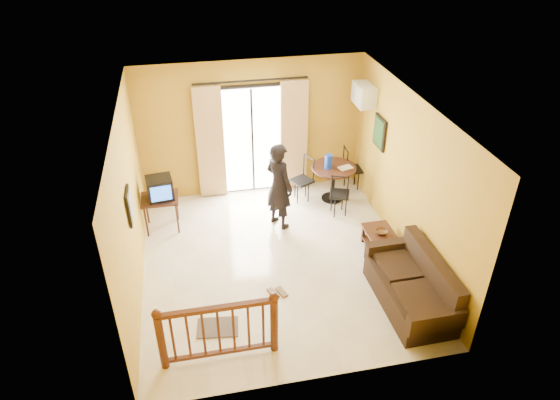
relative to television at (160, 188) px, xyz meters
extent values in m
plane|color=beige|center=(1.87, -1.41, -0.87)|extent=(5.00, 5.00, 0.00)
plane|color=white|center=(1.87, -1.41, 1.93)|extent=(5.00, 5.00, 0.00)
plane|color=#B78C23|center=(1.87, 1.09, 0.53)|extent=(4.50, 0.00, 4.50)
plane|color=#B78C23|center=(1.87, -3.91, 0.53)|extent=(4.50, 0.00, 4.50)
plane|color=#B78C23|center=(-0.38, -1.41, 0.53)|extent=(0.00, 5.00, 5.00)
plane|color=#B78C23|center=(4.12, -1.41, 0.53)|extent=(0.00, 5.00, 5.00)
cube|color=black|center=(1.87, 1.08, 0.28)|extent=(1.34, 0.03, 2.34)
cube|color=white|center=(1.87, 1.04, 0.28)|extent=(1.20, 0.04, 2.20)
cube|color=black|center=(1.87, 1.02, 0.28)|extent=(0.04, 0.02, 2.20)
cube|color=beige|center=(1.02, 0.99, 0.33)|extent=(0.55, 0.08, 2.35)
cube|color=beige|center=(2.72, 0.99, 0.33)|extent=(0.55, 0.08, 2.35)
cylinder|color=black|center=(1.87, 0.99, 1.55)|extent=(2.20, 0.04, 0.04)
cube|color=black|center=(-0.03, 0.00, -0.22)|extent=(0.67, 0.56, 0.04)
cylinder|color=black|center=(-0.31, -0.22, -0.55)|extent=(0.04, 0.04, 0.65)
cylinder|color=black|center=(0.25, -0.22, -0.55)|extent=(0.04, 0.04, 0.65)
cylinder|color=black|center=(-0.31, 0.23, -0.55)|extent=(0.04, 0.04, 0.65)
cylinder|color=black|center=(0.25, 0.23, -0.55)|extent=(0.04, 0.04, 0.65)
cube|color=black|center=(0.00, 0.00, 0.00)|extent=(0.50, 0.46, 0.41)
cube|color=blue|center=(0.02, -0.20, 0.00)|extent=(0.36, 0.06, 0.29)
cube|color=black|center=(-0.35, -1.61, 0.68)|extent=(0.04, 0.42, 0.52)
cube|color=#635D55|center=(-0.33, -1.61, 0.68)|extent=(0.01, 0.34, 0.44)
cylinder|color=black|center=(3.41, 0.37, -0.14)|extent=(0.90, 0.90, 0.04)
cylinder|color=black|center=(3.41, 0.37, -0.51)|extent=(0.08, 0.08, 0.73)
cylinder|color=black|center=(3.41, 0.37, -0.86)|extent=(0.44, 0.44, 0.03)
cylinder|color=#1436BB|center=(3.28, 0.34, 0.02)|extent=(0.15, 0.15, 0.29)
cube|color=beige|center=(3.62, 0.27, -0.11)|extent=(0.32, 0.25, 0.02)
cube|color=white|center=(3.97, 0.54, 1.28)|extent=(0.30, 0.60, 0.40)
cube|color=gray|center=(3.82, 0.54, 1.28)|extent=(0.02, 0.56, 0.36)
cube|color=black|center=(4.09, -0.11, 0.78)|extent=(0.04, 0.50, 0.60)
cube|color=black|center=(4.06, -0.11, 0.78)|extent=(0.01, 0.42, 0.52)
cube|color=black|center=(3.72, -1.56, -0.51)|extent=(0.48, 0.87, 0.04)
cube|color=black|center=(3.72, -1.56, -0.76)|extent=(0.44, 0.83, 0.03)
cube|color=black|center=(3.53, -1.95, -0.69)|extent=(0.05, 0.05, 0.37)
cube|color=black|center=(3.91, -1.95, -0.69)|extent=(0.05, 0.05, 0.37)
cube|color=black|center=(3.53, -1.17, -0.69)|extent=(0.05, 0.05, 0.37)
cube|color=black|center=(3.91, -1.17, -0.69)|extent=(0.05, 0.05, 0.37)
imported|color=#52361C|center=(3.72, -1.51, -0.45)|extent=(0.26, 0.26, 0.07)
cube|color=black|center=(3.67, -2.84, -0.66)|extent=(0.86, 1.69, 0.42)
cube|color=black|center=(3.98, -2.84, -0.30)|extent=(0.21, 1.68, 0.58)
cube|color=black|center=(3.67, -3.66, -0.43)|extent=(0.84, 0.18, 0.31)
cube|color=black|center=(3.67, -2.02, -0.43)|extent=(0.84, 0.18, 0.31)
cube|color=black|center=(3.62, -3.21, -0.42)|extent=(0.59, 0.69, 0.10)
cube|color=black|center=(3.62, -2.47, -0.42)|extent=(0.59, 0.69, 0.10)
imported|color=black|center=(2.14, -0.31, -0.02)|extent=(0.68, 0.74, 1.70)
cylinder|color=#471E0F|center=(-0.03, -3.31, -0.41)|extent=(0.11, 0.11, 0.92)
cylinder|color=#471E0F|center=(1.47, -3.31, -0.41)|extent=(0.11, 0.11, 0.92)
sphere|color=#471E0F|center=(-0.03, -3.31, 0.10)|extent=(0.13, 0.13, 0.13)
sphere|color=#471E0F|center=(1.47, -3.31, 0.10)|extent=(0.13, 0.13, 0.13)
cube|color=#471E0F|center=(0.72, -3.31, 0.05)|extent=(1.55, 0.08, 0.06)
cube|color=#471E0F|center=(0.72, -3.31, -0.77)|extent=(1.55, 0.06, 0.05)
cube|color=#4F453F|center=(0.73, -2.76, -0.86)|extent=(0.65, 0.47, 0.02)
cube|color=#52361C|center=(1.66, -2.21, -0.86)|extent=(0.18, 0.27, 0.03)
cube|color=#52361C|center=(1.80, -2.21, -0.86)|extent=(0.18, 0.27, 0.03)
camera|label=1|loc=(0.58, -8.05, 4.62)|focal=32.00mm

